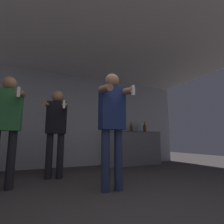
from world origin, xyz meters
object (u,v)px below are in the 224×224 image
at_px(bottle_clear_vodka, 131,128).
at_px(person_woman_foreground, 112,117).
at_px(bottle_brown_liquor, 145,128).
at_px(person_man_side, 6,119).
at_px(bottle_dark_rum, 139,129).
at_px(bottle_tall_gin, 142,128).
at_px(person_spectator_back, 56,125).

xyz_separation_m(bottle_clear_vodka, person_woman_foreground, (-1.68, -2.25, -0.04)).
xyz_separation_m(bottle_brown_liquor, person_man_side, (-3.60, -1.57, -0.06)).
bearing_deg(bottle_dark_rum, person_man_side, -155.16).
distance_m(bottle_clear_vodka, bottle_brown_liquor, 0.49).
relative_size(bottle_brown_liquor, bottle_tall_gin, 1.07).
bearing_deg(bottle_brown_liquor, person_spectator_back, -159.13).
bearing_deg(bottle_brown_liquor, person_man_side, -156.47).
xyz_separation_m(bottle_tall_gin, person_woman_foreground, (-2.06, -2.25, -0.05)).
distance_m(bottle_tall_gin, person_man_side, 3.82).
relative_size(bottle_dark_rum, person_woman_foreground, 0.18).
bearing_deg(person_spectator_back, person_man_side, -147.75).
xyz_separation_m(bottle_clear_vodka, person_man_side, (-3.11, -1.57, -0.06)).
bearing_deg(bottle_clear_vodka, person_man_side, -153.26).
relative_size(bottle_brown_liquor, bottle_dark_rum, 1.10).
xyz_separation_m(bottle_clear_vodka, bottle_brown_liquor, (0.49, 0.00, 0.00)).
distance_m(bottle_brown_liquor, bottle_dark_rum, 0.21).
height_order(bottle_tall_gin, person_woman_foreground, person_woman_foreground).
xyz_separation_m(bottle_clear_vodka, bottle_dark_rum, (0.27, 0.00, -0.01)).
xyz_separation_m(bottle_clear_vodka, bottle_tall_gin, (0.38, 0.00, 0.00)).
distance_m(bottle_dark_rum, person_man_side, 3.73).
xyz_separation_m(bottle_dark_rum, person_woman_foreground, (-1.95, -2.25, -0.03)).
height_order(bottle_brown_liquor, bottle_dark_rum, bottle_brown_liquor).
height_order(bottle_clear_vodka, bottle_brown_liquor, bottle_brown_liquor).
bearing_deg(bottle_dark_rum, person_woman_foreground, -130.94).
height_order(bottle_tall_gin, bottle_dark_rum, bottle_tall_gin).
bearing_deg(person_woman_foreground, bottle_clear_vodka, 53.28).
bearing_deg(bottle_tall_gin, person_spectator_back, -158.37).
distance_m(bottle_dark_rum, person_spectator_back, 2.81).
distance_m(person_woman_foreground, person_spectator_back, 1.35).
distance_m(bottle_clear_vodka, person_man_side, 3.48).
relative_size(bottle_tall_gin, person_woman_foreground, 0.18).
bearing_deg(bottle_tall_gin, bottle_clear_vodka, -180.00).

